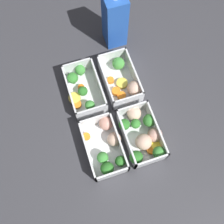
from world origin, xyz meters
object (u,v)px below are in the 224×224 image
object	(u,v)px
container_near_left	(83,89)
container_near_right	(106,146)
container_far_left	(123,80)
juice_carton	(115,20)
container_far_right	(143,135)

from	to	relation	value
container_near_left	container_near_right	size ratio (longest dim) A/B	0.95
container_far_left	juice_carton	distance (m)	0.19
container_near_left	container_near_right	distance (m)	0.20
container_near_left	container_far_right	world-z (taller)	same
container_near_right	juice_carton	bearing A→B (deg)	158.08
container_far_left	juice_carton	world-z (taller)	juice_carton
container_far_right	container_near_left	bearing A→B (deg)	-147.88
container_near_left	juice_carton	xyz separation A→B (m)	(-0.16, 0.16, 0.07)
container_near_right	juice_carton	world-z (taller)	juice_carton
container_near_left	container_far_left	bearing A→B (deg)	85.07
container_near_left	container_far_left	distance (m)	0.13
container_far_right	juice_carton	xyz separation A→B (m)	(-0.35, 0.03, 0.07)
container_near_right	container_far_right	world-z (taller)	same
container_near_right	container_far_left	distance (m)	0.22
container_far_right	juice_carton	bearing A→B (deg)	174.79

